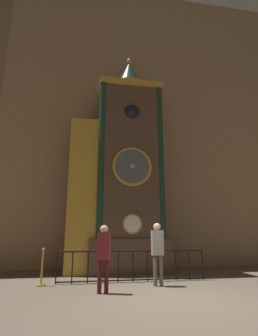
{
  "coord_description": "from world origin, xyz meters",
  "views": [
    {
      "loc": [
        -2.18,
        -6.27,
        1.52
      ],
      "look_at": [
        -0.33,
        4.39,
        4.18
      ],
      "focal_mm": 28.0,
      "sensor_mm": 36.0,
      "label": 1
    }
  ],
  "objects_px": {
    "visitor_near": "(104,251)",
    "visitor_far": "(157,247)",
    "stanchion_post": "(42,273)",
    "clock_tower": "(120,174)"
  },
  "relations": [
    {
      "from": "visitor_near",
      "to": "visitor_far",
      "type": "relative_size",
      "value": 0.95
    },
    {
      "from": "visitor_far",
      "to": "stanchion_post",
      "type": "bearing_deg",
      "value": 169.89
    },
    {
      "from": "clock_tower",
      "to": "stanchion_post",
      "type": "distance_m",
      "value": 4.88
    },
    {
      "from": "clock_tower",
      "to": "visitor_near",
      "type": "xyz_separation_m",
      "value": [
        -0.91,
        -3.4,
        -2.87
      ]
    },
    {
      "from": "clock_tower",
      "to": "visitor_far",
      "type": "height_order",
      "value": "clock_tower"
    },
    {
      "from": "clock_tower",
      "to": "visitor_far",
      "type": "bearing_deg",
      "value": -74.24
    },
    {
      "from": "visitor_far",
      "to": "stanchion_post",
      "type": "distance_m",
      "value": 3.51
    },
    {
      "from": "visitor_near",
      "to": "stanchion_post",
      "type": "relative_size",
      "value": 1.6
    },
    {
      "from": "clock_tower",
      "to": "visitor_near",
      "type": "distance_m",
      "value": 4.54
    },
    {
      "from": "visitor_near",
      "to": "stanchion_post",
      "type": "xyz_separation_m",
      "value": [
        -1.7,
        1.31,
        -0.68
      ]
    }
  ]
}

